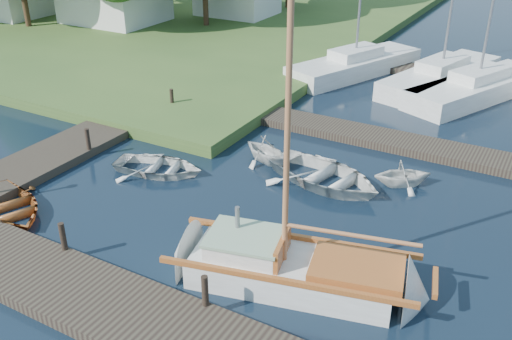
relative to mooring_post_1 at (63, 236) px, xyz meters
The scene contains 18 objects.
ground 5.87m from the mooring_post_1, 59.04° to the left, with size 160.00×160.00×0.00m, color black.
near_dock 3.21m from the mooring_post_1, 18.43° to the right, with size 18.00×2.20×0.30m, color black.
left_dock 8.62m from the mooring_post_1, 125.54° to the left, with size 2.20×18.00×0.30m, color black.
far_dock 12.55m from the mooring_post_1, 66.50° to the left, with size 14.00×1.60×0.30m, color black.
shore 36.80m from the mooring_post_1, 132.80° to the left, with size 50.00×40.00×0.50m, color #385524.
mooring_post_1 is the anchor object (origin of this frame).
mooring_post_2 4.50m from the mooring_post_1, ahead, with size 0.16×0.16×0.80m, color black.
mooring_post_4 6.40m from the mooring_post_1, 128.66° to the left, with size 0.16×0.16×0.80m, color black.
mooring_post_5 10.77m from the mooring_post_1, 111.80° to the left, with size 0.16×0.16×0.80m, color black.
sailboat 6.23m from the mooring_post_1, 19.70° to the left, with size 7.41×3.54×9.83m.
dinghy 3.39m from the mooring_post_1, 165.75° to the left, with size 2.38×3.34×0.69m, color brown.
tender_a 5.32m from the mooring_post_1, 100.81° to the left, with size 2.25×3.15×0.65m, color silver.
tender_b 8.05m from the mooring_post_1, 77.17° to the left, with size 1.74×2.01×1.06m, color silver.
tender_c 8.48m from the mooring_post_1, 59.20° to the left, with size 2.91×4.08×0.84m, color silver.
tender_d 10.74m from the mooring_post_1, 52.10° to the left, with size 1.64×1.90×1.00m, color silver.
marina_boat_0 19.21m from the mooring_post_1, 87.44° to the left, with size 5.02×8.25×12.06m.
marina_boat_1 20.10m from the mooring_post_1, 74.97° to the left, with size 4.35×8.47×10.80m.
marina_boat_2 19.88m from the mooring_post_1, 69.13° to the left, with size 5.34×8.42×12.01m.
Camera 1 is at (7.60, -13.40, 9.04)m, focal length 40.00 mm.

